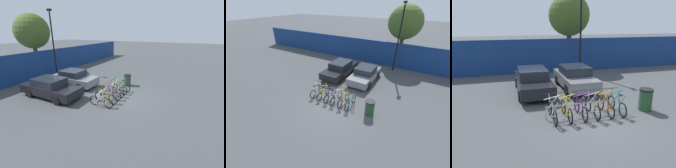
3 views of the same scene
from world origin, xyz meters
The scene contains 14 objects.
ground_plane centered at (0.00, 0.00, 0.00)m, with size 120.00×120.00×0.00m, color #424447.
hoarding_wall centered at (0.00, 9.50, 1.34)m, with size 36.00×0.16×2.69m, color navy.
bike_rack centered at (-0.42, 0.68, 0.48)m, with size 3.52×0.04×0.57m.
bicycle_white centered at (-1.91, 0.53, 0.38)m, with size 0.68×1.71×1.05m.
bicycle_yellow centered at (-1.29, 0.53, 0.38)m, with size 0.68×1.71×1.05m.
bicycle_purple centered at (-0.66, 0.53, 0.38)m, with size 0.68×1.71×1.05m.
bicycle_silver centered at (-0.11, 0.53, 0.38)m, with size 0.68×1.71×1.05m.
bicycle_orange centered at (0.51, 0.53, 0.38)m, with size 0.68×1.71×1.05m.
bicycle_teal centered at (1.07, 0.53, 0.38)m, with size 0.68×1.71×1.05m.
car_black centered at (-2.18, 4.60, 0.69)m, with size 1.91×4.58×1.40m.
car_grey centered at (0.43, 4.68, 0.69)m, with size 1.91×4.09×1.40m.
lamp_post centered at (2.10, 8.50, 3.65)m, with size 0.24×0.44×6.59m.
trash_bin centered at (2.50, 0.46, 0.52)m, with size 0.63×0.63×1.03m.
tree_behind_hoarding centered at (2.00, 11.30, 4.52)m, with size 3.60×3.60×6.36m.
Camera 2 is at (4.74, -7.24, 6.65)m, focal length 24.00 mm.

